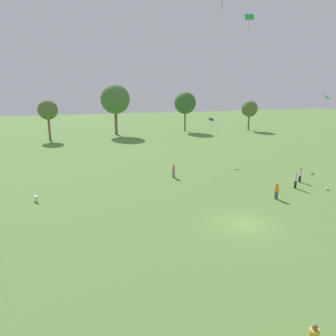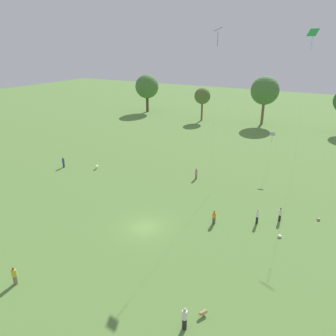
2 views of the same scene
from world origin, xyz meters
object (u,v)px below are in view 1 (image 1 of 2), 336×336
(person_3, at_px, (277,191))
(person_5, at_px, (296,180))
(picnic_bag_1, at_px, (312,174))
(picnic_bag_0, at_px, (327,189))
(kite_2, at_px, (327,98))
(dog_1, at_px, (36,197))
(kite_3, at_px, (211,121))
(person_7, at_px, (174,171))
(person_4, at_px, (300,175))
(kite_1, at_px, (222,2))
(kite_0, at_px, (249,23))

(person_3, height_order, person_5, person_5)
(picnic_bag_1, bearing_deg, picnic_bag_0, -118.55)
(kite_2, height_order, dog_1, kite_2)
(dog_1, bearing_deg, picnic_bag_0, 149.64)
(picnic_bag_1, bearing_deg, kite_3, 125.01)
(person_7, bearing_deg, picnic_bag_1, -27.37)
(person_4, height_order, kite_3, kite_3)
(kite_1, bearing_deg, dog_1, -67.64)
(kite_1, relative_size, kite_2, 2.16)
(kite_1, relative_size, picnic_bag_0, 56.53)
(kite_3, relative_size, picnic_bag_0, 17.39)
(kite_1, height_order, picnic_bag_1, kite_1)
(person_7, distance_m, picnic_bag_0, 17.78)
(kite_2, bearing_deg, person_5, -160.54)
(picnic_bag_0, relative_size, picnic_bag_1, 1.01)
(kite_0, distance_m, picnic_bag_0, 25.21)
(picnic_bag_0, bearing_deg, kite_2, 48.70)
(person_5, height_order, picnic_bag_1, person_5)
(person_4, bearing_deg, picnic_bag_1, -89.50)
(dog_1, bearing_deg, person_7, 175.49)
(kite_0, distance_m, kite_2, 22.29)
(kite_1, xyz_separation_m, dog_1, (-19.93, -0.15, -19.39))
(person_5, xyz_separation_m, picnic_bag_1, (6.11, 4.24, -0.81))
(person_4, height_order, dog_1, person_4)
(person_4, bearing_deg, kite_1, 44.10)
(person_3, relative_size, picnic_bag_0, 4.40)
(person_7, xyz_separation_m, picnic_bag_1, (17.71, -4.36, -0.70))
(person_3, relative_size, person_7, 0.99)
(person_3, distance_m, person_5, 4.93)
(person_3, bearing_deg, kite_3, -18.15)
(person_5, bearing_deg, person_4, -179.94)
(person_7, bearing_deg, picnic_bag_0, -48.77)
(picnic_bag_1, bearing_deg, person_3, -147.40)
(person_5, relative_size, dog_1, 2.05)
(kite_0, bearing_deg, kite_1, -66.36)
(picnic_bag_0, xyz_separation_m, picnic_bag_1, (3.20, 5.89, 0.00))
(person_7, relative_size, picnic_bag_0, 4.45)
(kite_2, height_order, kite_3, kite_2)
(kite_2, height_order, picnic_bag_0, kite_2)
(dog_1, bearing_deg, kite_2, 177.01)
(person_7, xyz_separation_m, kite_0, (12.92, 5.40, 19.00))
(dog_1, bearing_deg, person_3, 144.53)
(person_3, distance_m, picnic_bag_0, 7.28)
(dog_1, xyz_separation_m, picnic_bag_0, (30.52, -6.09, -0.30))
(kite_0, distance_m, kite_3, 14.58)
(picnic_bag_0, bearing_deg, dog_1, 168.71)
(person_4, xyz_separation_m, kite_1, (-9.83, 2.73, 18.94))
(kite_1, relative_size, kite_3, 3.25)
(kite_3, height_order, dog_1, kite_3)
(person_3, height_order, kite_2, kite_2)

